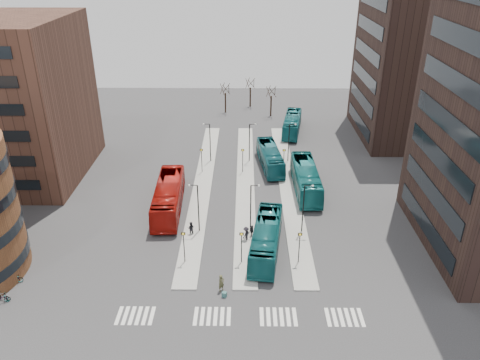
{
  "coord_description": "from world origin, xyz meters",
  "views": [
    {
      "loc": [
        1.86,
        -28.33,
        30.11
      ],
      "look_at": [
        1.34,
        21.66,
        5.0
      ],
      "focal_mm": 35.0,
      "sensor_mm": 36.0,
      "label": 1
    }
  ],
  "objects_px": {
    "suitcase": "(224,294)",
    "teal_bus_b": "(270,157)",
    "teal_bus_a": "(266,238)",
    "bicycle_mid": "(2,296)",
    "teal_bus_c": "(306,179)",
    "red_bus": "(169,197)",
    "bicycle_near": "(0,299)",
    "commuter_a": "(191,228)",
    "commuter_c": "(246,234)",
    "bicycle_far": "(14,279)",
    "traveller": "(221,283)",
    "commuter_b": "(252,231)",
    "teal_bus_d": "(292,124)"
  },
  "relations": [
    {
      "from": "red_bus",
      "to": "commuter_b",
      "type": "relative_size",
      "value": 8.8
    },
    {
      "from": "bicycle_mid",
      "to": "bicycle_near",
      "type": "bearing_deg",
      "value": -163.46
    },
    {
      "from": "commuter_a",
      "to": "bicycle_far",
      "type": "height_order",
      "value": "commuter_a"
    },
    {
      "from": "teal_bus_a",
      "to": "traveller",
      "type": "distance_m",
      "value": 8.17
    },
    {
      "from": "traveller",
      "to": "teal_bus_b",
      "type": "bearing_deg",
      "value": 37.73
    },
    {
      "from": "red_bus",
      "to": "teal_bus_b",
      "type": "relative_size",
      "value": 1.18
    },
    {
      "from": "teal_bus_b",
      "to": "teal_bus_c",
      "type": "height_order",
      "value": "teal_bus_c"
    },
    {
      "from": "red_bus",
      "to": "bicycle_far",
      "type": "height_order",
      "value": "red_bus"
    },
    {
      "from": "bicycle_far",
      "to": "suitcase",
      "type": "bearing_deg",
      "value": -113.8
    },
    {
      "from": "teal_bus_b",
      "to": "teal_bus_d",
      "type": "distance_m",
      "value": 15.47
    },
    {
      "from": "red_bus",
      "to": "teal_bus_d",
      "type": "xyz_separation_m",
      "value": [
        18.04,
        27.72,
        -0.25
      ]
    },
    {
      "from": "commuter_c",
      "to": "suitcase",
      "type": "bearing_deg",
      "value": 18.2
    },
    {
      "from": "suitcase",
      "to": "commuter_a",
      "type": "distance_m",
      "value": 11.64
    },
    {
      "from": "red_bus",
      "to": "commuter_c",
      "type": "height_order",
      "value": "red_bus"
    },
    {
      "from": "commuter_c",
      "to": "teal_bus_d",
      "type": "bearing_deg",
      "value": -162.95
    },
    {
      "from": "bicycle_mid",
      "to": "teal_bus_a",
      "type": "bearing_deg",
      "value": -55.36
    },
    {
      "from": "suitcase",
      "to": "bicycle_mid",
      "type": "relative_size",
      "value": 0.35
    },
    {
      "from": "red_bus",
      "to": "bicycle_near",
      "type": "xyz_separation_m",
      "value": [
        -13.31,
        -17.64,
        -1.38
      ]
    },
    {
      "from": "commuter_a",
      "to": "bicycle_far",
      "type": "bearing_deg",
      "value": 31.59
    },
    {
      "from": "teal_bus_c",
      "to": "bicycle_far",
      "type": "distance_m",
      "value": 37.2
    },
    {
      "from": "teal_bus_a",
      "to": "bicycle_mid",
      "type": "height_order",
      "value": "teal_bus_a"
    },
    {
      "from": "suitcase",
      "to": "teal_bus_a",
      "type": "bearing_deg",
      "value": 79.35
    },
    {
      "from": "bicycle_near",
      "to": "bicycle_mid",
      "type": "relative_size",
      "value": 1.12
    },
    {
      "from": "traveller",
      "to": "bicycle_mid",
      "type": "distance_m",
      "value": 20.75
    },
    {
      "from": "red_bus",
      "to": "suitcase",
      "type": "bearing_deg",
      "value": -67.56
    },
    {
      "from": "traveller",
      "to": "commuter_a",
      "type": "distance_m",
      "value": 10.68
    },
    {
      "from": "commuter_b",
      "to": "bicycle_near",
      "type": "distance_m",
      "value": 26.39
    },
    {
      "from": "teal_bus_c",
      "to": "teal_bus_d",
      "type": "distance_m",
      "value": 22.29
    },
    {
      "from": "commuter_b",
      "to": "teal_bus_d",
      "type": "bearing_deg",
      "value": 3.4
    },
    {
      "from": "teal_bus_c",
      "to": "commuter_a",
      "type": "xyz_separation_m",
      "value": [
        -14.52,
        -11.19,
        -0.94
      ]
    },
    {
      "from": "teal_bus_d",
      "to": "bicycle_mid",
      "type": "bearing_deg",
      "value": -115.45
    },
    {
      "from": "teal_bus_a",
      "to": "red_bus",
      "type": "bearing_deg",
      "value": 151.0
    },
    {
      "from": "teal_bus_a",
      "to": "commuter_c",
      "type": "xyz_separation_m",
      "value": [
        -2.19,
        1.99,
        -0.75
      ]
    },
    {
      "from": "bicycle_mid",
      "to": "commuter_a",
      "type": "bearing_deg",
      "value": -39.02
    },
    {
      "from": "red_bus",
      "to": "teal_bus_b",
      "type": "distance_m",
      "value": 18.65
    },
    {
      "from": "bicycle_near",
      "to": "teal_bus_d",
      "type": "bearing_deg",
      "value": -54.68
    },
    {
      "from": "suitcase",
      "to": "teal_bus_b",
      "type": "relative_size",
      "value": 0.05
    },
    {
      "from": "red_bus",
      "to": "teal_bus_d",
      "type": "height_order",
      "value": "red_bus"
    },
    {
      "from": "red_bus",
      "to": "traveller",
      "type": "relative_size",
      "value": 7.19
    },
    {
      "from": "red_bus",
      "to": "bicycle_far",
      "type": "distance_m",
      "value": 19.92
    },
    {
      "from": "suitcase",
      "to": "bicycle_near",
      "type": "xyz_separation_m",
      "value": [
        -21.0,
        -1.08,
        0.19
      ]
    },
    {
      "from": "teal_bus_d",
      "to": "red_bus",
      "type": "bearing_deg",
      "value": -113.61
    },
    {
      "from": "teal_bus_a",
      "to": "bicycle_far",
      "type": "relative_size",
      "value": 6.97
    },
    {
      "from": "red_bus",
      "to": "teal_bus_c",
      "type": "xyz_separation_m",
      "value": [
        17.91,
        5.43,
        -0.07
      ]
    },
    {
      "from": "bicycle_near",
      "to": "traveller",
      "type": "bearing_deg",
      "value": -104.57
    },
    {
      "from": "bicycle_near",
      "to": "commuter_c",
      "type": "bearing_deg",
      "value": -85.19
    },
    {
      "from": "commuter_c",
      "to": "bicycle_far",
      "type": "distance_m",
      "value": 24.37
    },
    {
      "from": "traveller",
      "to": "suitcase",
      "type": "bearing_deg",
      "value": -111.07
    },
    {
      "from": "teal_bus_a",
      "to": "bicycle_far",
      "type": "xyz_separation_m",
      "value": [
        -25.28,
        -5.81,
        -1.19
      ]
    },
    {
      "from": "teal_bus_c",
      "to": "red_bus",
      "type": "bearing_deg",
      "value": -163.86
    }
  ]
}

